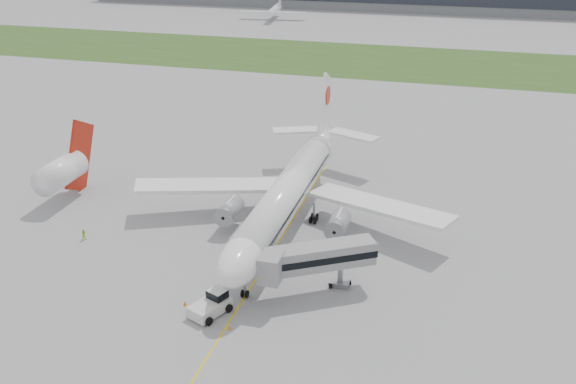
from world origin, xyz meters
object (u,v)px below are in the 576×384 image
(airliner, at_px, (289,190))
(jet_bridge, at_px, (313,258))
(neighbor_aircraft, at_px, (63,170))
(ground_crew_near, at_px, (224,301))
(pushback_tug, at_px, (212,304))

(airliner, xyz_separation_m, jet_bridge, (7.70, -16.95, -0.74))
(jet_bridge, bearing_deg, neighbor_aircraft, 128.34)
(ground_crew_near, distance_m, neighbor_aircraft, 41.81)
(pushback_tug, xyz_separation_m, jet_bridge, (10.29, 7.00, 3.77))
(jet_bridge, height_order, neighbor_aircraft, neighbor_aircraft)
(pushback_tug, height_order, jet_bridge, jet_bridge)
(jet_bridge, relative_size, neighbor_aircraft, 0.86)
(pushback_tug, bearing_deg, ground_crew_near, 77.07)
(airliner, bearing_deg, jet_bridge, -65.56)
(jet_bridge, xyz_separation_m, neighbor_aircraft, (-44.72, 16.21, 0.08))
(airliner, xyz_separation_m, pushback_tug, (-2.59, -23.95, -4.51))
(pushback_tug, xyz_separation_m, neighbor_aircraft, (-34.42, 23.21, 3.84))
(ground_crew_near, bearing_deg, pushback_tug, 28.94)
(ground_crew_near, relative_size, neighbor_aircraft, 0.10)
(airliner, relative_size, pushback_tug, 9.66)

